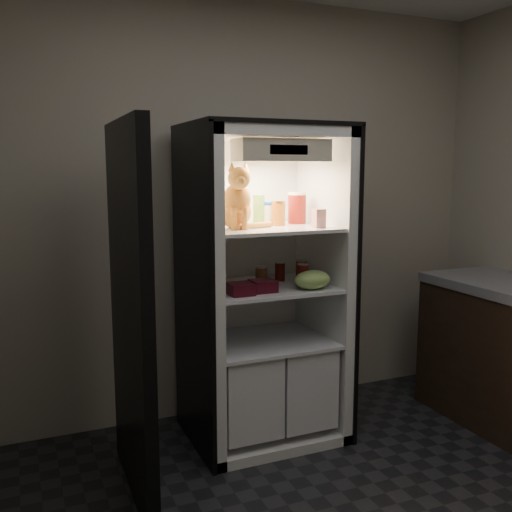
{
  "coord_description": "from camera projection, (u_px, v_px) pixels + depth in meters",
  "views": [
    {
      "loc": [
        -1.34,
        -1.69,
        1.62
      ],
      "look_at": [
        -0.06,
        1.32,
        1.12
      ],
      "focal_mm": 40.0,
      "sensor_mm": 36.0,
      "label": 1
    }
  ],
  "objects": [
    {
      "name": "salsa_jar",
      "position": [
        278.0,
        213.0,
        3.35
      ],
      "size": [
        0.08,
        0.08,
        0.15
      ],
      "color": "maroon",
      "rests_on": "refrigerator"
    },
    {
      "name": "tabby_cat",
      "position": [
        236.0,
        203.0,
        3.19
      ],
      "size": [
        0.31,
        0.37,
        0.38
      ],
      "rotation": [
        0.0,
        0.0,
        -0.19
      ],
      "color": "#BB6817",
      "rests_on": "refrigerator"
    },
    {
      "name": "soda_can_b",
      "position": [
        301.0,
        270.0,
        3.49
      ],
      "size": [
        0.07,
        0.07,
        0.13
      ],
      "color": "black",
      "rests_on": "refrigerator"
    },
    {
      "name": "refrigerator",
      "position": [
        261.0,
        307.0,
        3.45
      ],
      "size": [
        0.9,
        0.72,
        1.88
      ],
      "color": "white",
      "rests_on": "floor"
    },
    {
      "name": "parmesan_shaker",
      "position": [
        259.0,
        210.0,
        3.37
      ],
      "size": [
        0.07,
        0.07,
        0.18
      ],
      "color": "#238336",
      "rests_on": "refrigerator"
    },
    {
      "name": "condiment_jar",
      "position": [
        261.0,
        274.0,
        3.45
      ],
      "size": [
        0.07,
        0.07,
        0.1
      ],
      "color": "brown",
      "rests_on": "refrigerator"
    },
    {
      "name": "cream_carton",
      "position": [
        319.0,
        218.0,
        3.23
      ],
      "size": [
        0.06,
        0.06,
        0.11
      ],
      "primitive_type": "cube",
      "color": "white",
      "rests_on": "refrigerator"
    },
    {
      "name": "berry_box_right",
      "position": [
        263.0,
        286.0,
        3.19
      ],
      "size": [
        0.13,
        0.13,
        0.07
      ],
      "primitive_type": "cube",
      "color": "#4A0C1B",
      "rests_on": "refrigerator"
    },
    {
      "name": "room_shell",
      "position": [
        414.0,
        169.0,
        2.06
      ],
      "size": [
        3.6,
        3.6,
        3.6
      ],
      "color": "white",
      "rests_on": "floor"
    },
    {
      "name": "berry_box_left",
      "position": [
        241.0,
        289.0,
        3.11
      ],
      "size": [
        0.13,
        0.13,
        0.07
      ],
      "primitive_type": "cube",
      "color": "#4A0C1B",
      "rests_on": "refrigerator"
    },
    {
      "name": "soda_can_a",
      "position": [
        280.0,
        271.0,
        3.49
      ],
      "size": [
        0.06,
        0.06,
        0.11
      ],
      "color": "black",
      "rests_on": "refrigerator"
    },
    {
      "name": "grape_bag",
      "position": [
        312.0,
        280.0,
        3.25
      ],
      "size": [
        0.22,
        0.16,
        0.11
      ],
      "primitive_type": "ellipsoid",
      "color": "#83AF51",
      "rests_on": "refrigerator"
    },
    {
      "name": "soda_can_c",
      "position": [
        303.0,
        275.0,
        3.35
      ],
      "size": [
        0.07,
        0.07,
        0.13
      ],
      "color": "black",
      "rests_on": "refrigerator"
    },
    {
      "name": "pepper_jar",
      "position": [
        297.0,
        208.0,
        3.47
      ],
      "size": [
        0.11,
        0.11,
        0.19
      ],
      "color": "maroon",
      "rests_on": "refrigerator"
    },
    {
      "name": "mayo_tub",
      "position": [
        268.0,
        213.0,
        3.41
      ],
      "size": [
        0.1,
        0.1,
        0.14
      ],
      "color": "white",
      "rests_on": "refrigerator"
    },
    {
      "name": "fridge_door",
      "position": [
        131.0,
        316.0,
        2.77
      ],
      "size": [
        0.07,
        0.87,
        1.85
      ],
      "rotation": [
        0.0,
        0.0,
        -0.01
      ],
      "color": "black",
      "rests_on": "floor"
    }
  ]
}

